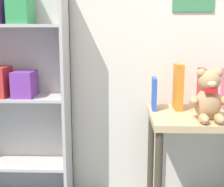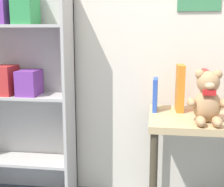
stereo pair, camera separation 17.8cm
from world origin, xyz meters
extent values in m
cube|color=silver|center=(0.00, 1.42, 1.25)|extent=(4.80, 0.06, 2.50)
cube|color=#BCB7B2|center=(-0.57, 1.25, 0.68)|extent=(0.02, 0.25, 1.35)
cube|color=#BCB7B2|center=(-0.90, 1.37, 0.68)|extent=(0.68, 0.02, 1.35)
cube|color=#BCB7B2|center=(-0.90, 1.25, 0.24)|extent=(0.64, 0.23, 0.02)
cube|color=#BCB7B2|center=(-0.90, 1.25, 0.68)|extent=(0.64, 0.23, 0.02)
cube|color=#BCB7B2|center=(-0.90, 1.25, 1.11)|extent=(0.64, 0.23, 0.02)
cube|color=purple|center=(-0.98, 1.24, 1.22)|extent=(0.12, 0.17, 0.22)
cube|color=#33934C|center=(-0.82, 1.24, 1.22)|extent=(0.12, 0.17, 0.21)
cube|color=red|center=(-0.98, 1.24, 0.78)|extent=(0.12, 0.17, 0.18)
cube|color=purple|center=(-0.82, 1.24, 0.76)|extent=(0.12, 0.17, 0.16)
cube|color=tan|center=(0.24, 1.09, 0.61)|extent=(0.62, 0.48, 0.04)
cylinder|color=#453A29|center=(-0.04, 1.30, 0.29)|extent=(0.04, 0.04, 0.59)
ellipsoid|color=tan|center=(0.22, 0.98, 0.71)|extent=(0.14, 0.11, 0.16)
sphere|color=tan|center=(0.22, 0.98, 0.83)|extent=(0.11, 0.11, 0.11)
sphere|color=tan|center=(0.17, 0.98, 0.87)|extent=(0.05, 0.05, 0.05)
sphere|color=tan|center=(0.26, 0.98, 0.87)|extent=(0.05, 0.05, 0.05)
ellipsoid|color=#F4BB82|center=(0.22, 0.93, 0.82)|extent=(0.05, 0.03, 0.03)
ellipsoid|color=tan|center=(0.14, 0.97, 0.73)|extent=(0.05, 0.09, 0.05)
ellipsoid|color=tan|center=(0.30, 0.97, 0.73)|extent=(0.05, 0.09, 0.05)
ellipsoid|color=tan|center=(0.18, 0.90, 0.65)|extent=(0.05, 0.10, 0.05)
ellipsoid|color=tan|center=(0.25, 0.90, 0.65)|extent=(0.05, 0.10, 0.05)
cube|color=red|center=(0.22, 0.93, 0.78)|extent=(0.06, 0.02, 0.02)
cube|color=#2D51B7|center=(-0.04, 1.19, 0.72)|extent=(0.03, 0.14, 0.19)
cube|color=orange|center=(0.10, 1.19, 0.76)|extent=(0.04, 0.12, 0.27)
cube|color=red|center=(0.24, 1.20, 0.74)|extent=(0.03, 0.13, 0.24)
camera|label=1|loc=(-0.23, -0.61, 1.07)|focal=50.00mm
camera|label=2|loc=(-0.05, -0.59, 1.07)|focal=50.00mm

